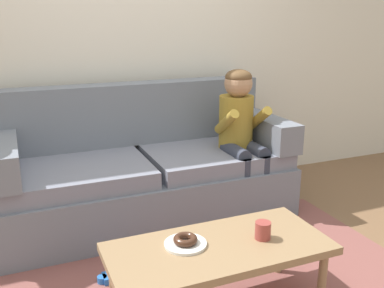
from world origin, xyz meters
name	(u,v)px	position (x,y,z in m)	size (l,w,h in m)	color
ground	(193,269)	(0.00, 0.00, 0.00)	(10.00, 10.00, 0.00)	brown
wall_back	(126,26)	(0.00, 1.40, 1.40)	(8.00, 0.10, 2.80)	silver
couch	(144,172)	(-0.04, 0.85, 0.35)	(2.12, 0.90, 0.98)	slate
coffee_table	(219,253)	(-0.04, -0.42, 0.35)	(1.10, 0.51, 0.39)	#937551
person_child	(241,128)	(0.66, 0.64, 0.67)	(0.34, 0.58, 1.10)	olive
plate	(185,244)	(-0.19, -0.36, 0.40)	(0.21, 0.21, 0.01)	white
donut	(185,239)	(-0.19, -0.36, 0.43)	(0.12, 0.12, 0.04)	#422619
mug	(263,230)	(0.19, -0.45, 0.44)	(0.08, 0.08, 0.09)	#993D38
toy_controller	(117,277)	(-0.45, 0.06, 0.03)	(0.23, 0.09, 0.05)	blue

